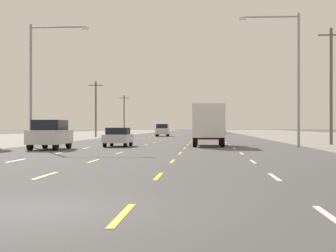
% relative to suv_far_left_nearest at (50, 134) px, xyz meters
% --- Properties ---
extents(ground_plane, '(572.00, 572.00, 0.00)m').
position_rel_suv_far_left_nearest_xyz_m(ground_plane, '(7.19, 39.04, -1.03)').
color(ground_plane, '#4C4C4F').
extents(lot_apron_left, '(28.00, 440.00, 0.01)m').
position_rel_suv_far_left_nearest_xyz_m(lot_apron_left, '(-17.56, 39.04, -1.02)').
color(lot_apron_left, gray).
rests_on(lot_apron_left, ground).
extents(lane_markings, '(10.64, 227.60, 0.01)m').
position_rel_suv_far_left_nearest_xyz_m(lane_markings, '(7.19, 77.54, -1.02)').
color(lane_markings, white).
rests_on(lane_markings, ground).
extents(signal_span_wire, '(26.93, 0.52, 8.91)m').
position_rel_suv_far_left_nearest_xyz_m(signal_span_wire, '(7.21, -20.40, 4.19)').
color(signal_span_wire, brown).
rests_on(signal_span_wire, ground).
extents(suv_far_left_nearest, '(1.98, 4.90, 1.98)m').
position_rel_suv_far_left_nearest_xyz_m(suv_far_left_nearest, '(0.00, 0.00, 0.00)').
color(suv_far_left_nearest, silver).
rests_on(suv_far_left_nearest, ground).
extents(sedan_inner_left_near, '(1.80, 4.50, 1.46)m').
position_rel_suv_far_left_nearest_xyz_m(sedan_inner_left_near, '(3.70, 5.86, -0.27)').
color(sedan_inner_left_near, silver).
rests_on(sedan_inner_left_near, ground).
extents(box_truck_inner_right_mid, '(2.40, 7.20, 3.23)m').
position_rel_suv_far_left_nearest_xyz_m(box_truck_inner_right_mid, '(10.66, 7.08, 0.81)').
color(box_truck_inner_right_mid, red).
rests_on(box_truck_inner_right_mid, ground).
extents(hatchback_inner_right_midfar, '(1.72, 3.90, 1.54)m').
position_rel_suv_far_left_nearest_xyz_m(hatchback_inner_right_midfar, '(10.54, 42.89, -0.24)').
color(hatchback_inner_right_midfar, navy).
rests_on(hatchback_inner_right_midfar, ground).
extents(suv_inner_left_far, '(1.98, 4.90, 1.98)m').
position_rel_suv_far_left_nearest_xyz_m(suv_inner_left_far, '(3.61, 52.64, 0.00)').
color(suv_inner_left_far, silver).
rests_on(suv_inner_left_far, ground).
extents(suv_inner_right_farther, '(1.98, 4.90, 1.98)m').
position_rel_suv_far_left_nearest_xyz_m(suv_inner_right_farther, '(10.91, 60.28, 0.00)').
color(suv_inner_right_farther, '#4C196B').
rests_on(suv_inner_right_farther, ground).
extents(sedan_far_left_farthest, '(1.80, 4.50, 1.46)m').
position_rel_suv_far_left_nearest_xyz_m(sedan_far_left_farthest, '(0.06, 91.97, -0.27)').
color(sedan_far_left_farthest, maroon).
rests_on(sedan_far_left_farthest, ground).
extents(suv_far_right_distant_a, '(1.98, 4.90, 1.98)m').
position_rel_suv_far_left_nearest_xyz_m(suv_far_right_distant_a, '(14.34, 95.93, 0.00)').
color(suv_far_right_distant_a, silver).
rests_on(suv_far_right_distant_a, ground).
extents(streetlight_left_row_0, '(4.61, 0.26, 9.40)m').
position_rel_suv_far_left_nearest_xyz_m(streetlight_left_row_0, '(-2.45, 5.18, 4.49)').
color(streetlight_left_row_0, gray).
rests_on(streetlight_left_row_0, ground).
extents(streetlight_right_row_0, '(4.52, 0.26, 9.98)m').
position_rel_suv_far_left_nearest_xyz_m(streetlight_right_row_0, '(16.88, 5.18, 4.79)').
color(streetlight_right_row_0, gray).
rests_on(streetlight_right_row_0, ground).
extents(utility_pole_right_row_0, '(2.20, 0.26, 9.98)m').
position_rel_suv_far_left_nearest_xyz_m(utility_pole_right_row_0, '(21.16, 11.67, 4.16)').
color(utility_pole_right_row_0, brown).
rests_on(utility_pole_right_row_0, ground).
extents(utility_pole_left_row_1, '(2.20, 0.26, 8.49)m').
position_rel_suv_far_left_nearest_xyz_m(utility_pole_left_row_1, '(-6.21, 47.46, 3.41)').
color(utility_pole_left_row_1, brown).
rests_on(utility_pole_left_row_1, ground).
extents(utility_pole_left_row_2, '(2.20, 0.26, 8.31)m').
position_rel_suv_far_left_nearest_xyz_m(utility_pole_left_row_2, '(-6.79, 81.71, 3.32)').
color(utility_pole_left_row_2, brown).
rests_on(utility_pole_left_row_2, ground).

